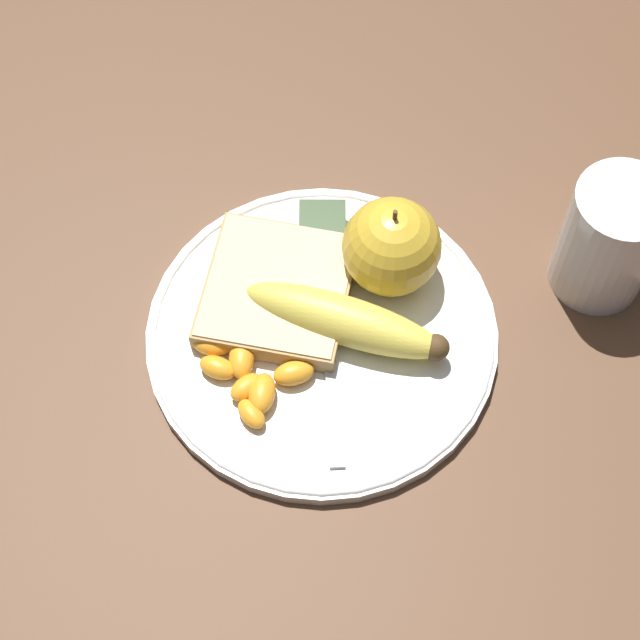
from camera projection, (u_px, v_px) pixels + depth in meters
name	position (u px, v px, depth m)	size (l,w,h in m)	color
ground_plane	(320.00, 339.00, 0.88)	(3.00, 3.00, 0.00)	brown
plate	(320.00, 334.00, 0.87)	(0.29, 0.29, 0.01)	white
juice_glass	(606.00, 242.00, 0.86)	(0.08, 0.08, 0.11)	silver
apple	(390.00, 247.00, 0.86)	(0.08, 0.08, 0.09)	gold
banana	(345.00, 320.00, 0.85)	(0.09, 0.17, 0.04)	#E0CC4C
bread_slice	(276.00, 291.00, 0.88)	(0.14, 0.14, 0.02)	#AB8751
fork	(329.00, 344.00, 0.86)	(0.18, 0.03, 0.00)	silver
jam_packet	(325.00, 230.00, 0.91)	(0.05, 0.04, 0.02)	silver
orange_segment_0	(249.00, 414.00, 0.83)	(0.03, 0.03, 0.02)	orange
orange_segment_1	(244.00, 387.00, 0.84)	(0.03, 0.03, 0.02)	orange
orange_segment_2	(292.00, 373.00, 0.84)	(0.03, 0.04, 0.02)	orange
orange_segment_3	(215.00, 368.00, 0.84)	(0.03, 0.04, 0.02)	orange
orange_segment_4	(274.00, 336.00, 0.86)	(0.04, 0.03, 0.02)	orange
orange_segment_5	(210.00, 344.00, 0.85)	(0.02, 0.03, 0.02)	orange
orange_segment_6	(297.00, 340.00, 0.86)	(0.03, 0.03, 0.02)	orange
orange_segment_7	(240.00, 359.00, 0.85)	(0.03, 0.02, 0.02)	orange
orange_segment_8	(245.00, 337.00, 0.86)	(0.03, 0.02, 0.01)	orange
orange_segment_9	(260.00, 394.00, 0.83)	(0.04, 0.03, 0.02)	orange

